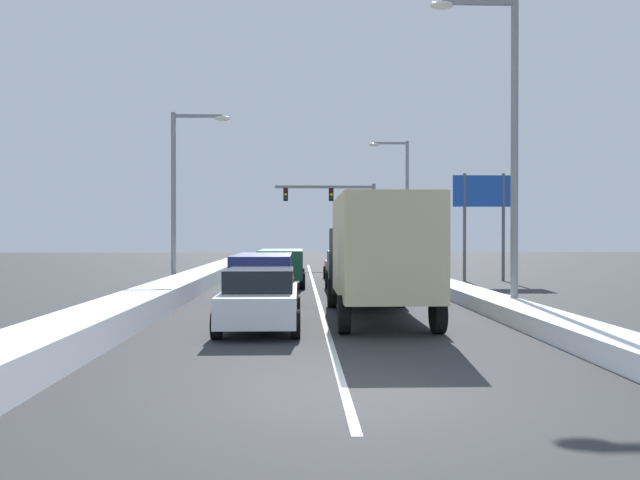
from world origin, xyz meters
TOP-DOWN VIEW (x-y plane):
  - ground_plane at (0.00, 14.80)m, footprint 120.00×120.00m
  - lane_stripe_between_right_lane_and_center_lane at (-0.00, 18.50)m, footprint 0.14×40.70m
  - snow_bank_right_shoulder at (5.30, 18.50)m, footprint 1.20×40.70m
  - snow_bank_left_shoulder at (-5.30, 18.50)m, footprint 1.50×40.70m
  - box_truck_right_lane_nearest at (1.51, 8.02)m, footprint 2.53×7.20m
  - suv_gray_right_lane_second at (1.54, 16.26)m, footprint 2.16×4.90m
  - sedan_red_right_lane_third at (1.63, 22.91)m, footprint 2.00×4.50m
  - sedan_white_center_lane_nearest at (-1.65, 6.46)m, footprint 2.00×4.50m
  - suv_navy_center_lane_second at (-1.94, 12.68)m, footprint 2.16×4.90m
  - suv_green_center_lane_third at (-1.51, 19.35)m, footprint 2.16×4.90m
  - traffic_light_gantry at (2.57, 36.99)m, footprint 7.54×0.47m
  - street_lamp_right_near at (5.44, 9.25)m, footprint 2.66×0.36m
  - street_lamp_right_mid at (6.09, 31.45)m, footprint 2.66×0.36m
  - street_lamp_left_mid at (-5.96, 18.88)m, footprint 2.66×0.36m
  - roadside_sign_right at (8.75, 22.16)m, footprint 3.20×0.16m

SIDE VIEW (x-z plane):
  - ground_plane at x=0.00m, z-range 0.00..0.00m
  - lane_stripe_between_right_lane_and_center_lane at x=0.00m, z-range 0.00..0.01m
  - snow_bank_right_shoulder at x=5.30m, z-range 0.00..0.46m
  - snow_bank_left_shoulder at x=-5.30m, z-range 0.00..0.66m
  - sedan_red_right_lane_third at x=1.63m, z-range 0.01..1.52m
  - sedan_white_center_lane_nearest at x=-1.65m, z-range 0.01..1.52m
  - suv_gray_right_lane_second at x=1.54m, z-range 0.18..1.85m
  - suv_navy_center_lane_second at x=-1.94m, z-range 0.18..1.85m
  - suv_green_center_lane_third at x=-1.51m, z-range 0.18..1.85m
  - box_truck_right_lane_nearest at x=1.51m, z-range 0.22..3.58m
  - roadside_sign_right at x=8.75m, z-range 1.27..6.77m
  - traffic_light_gantry at x=2.57m, z-range 1.40..7.60m
  - street_lamp_left_mid at x=-5.96m, z-range 0.80..8.65m
  - street_lamp_right_mid at x=6.09m, z-range 0.81..9.38m
  - street_lamp_right_near at x=5.44m, z-range 0.83..10.27m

